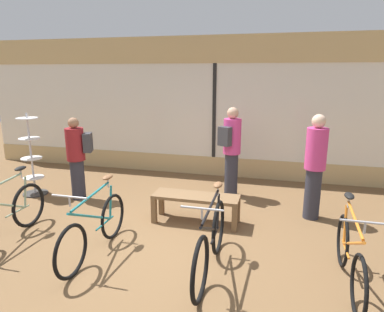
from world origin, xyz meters
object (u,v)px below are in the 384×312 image
(bicycle_left, at_px, (95,228))
(customer_mid_floor, at_px, (231,149))
(customer_near_rack, at_px, (315,165))
(customer_by_window, at_px, (77,156))
(display_bench, at_px, (196,200))
(accessory_rack, at_px, (32,162))
(bicycle_far_left, at_px, (3,216))
(bicycle_far_right, at_px, (350,256))
(bicycle_right, at_px, (211,242))

(bicycle_left, distance_m, customer_mid_floor, 3.14)
(customer_near_rack, distance_m, customer_by_window, 4.31)
(display_bench, relative_size, customer_by_window, 0.88)
(accessory_rack, height_order, customer_by_window, accessory_rack)
(bicycle_far_left, bearing_deg, accessory_rack, 117.71)
(bicycle_left, xyz_separation_m, display_bench, (1.06, 1.32, 0.01))
(bicycle_far_left, height_order, accessory_rack, accessory_rack)
(bicycle_left, distance_m, accessory_rack, 3.03)
(bicycle_far_right, xyz_separation_m, customer_near_rack, (-0.27, 1.90, 0.55))
(bicycle_far_right, relative_size, display_bench, 1.19)
(bicycle_left, bearing_deg, accessory_rack, 143.34)
(bicycle_far_left, xyz_separation_m, bicycle_right, (3.06, -0.03, 0.01))
(bicycle_right, relative_size, display_bench, 1.27)
(bicycle_far_left, xyz_separation_m, customer_mid_floor, (2.89, 2.74, 0.56))
(bicycle_right, xyz_separation_m, customer_mid_floor, (-0.17, 2.77, 0.55))
(bicycle_left, bearing_deg, bicycle_far_left, 179.90)
(bicycle_far_left, bearing_deg, bicycle_left, -0.10)
(accessory_rack, bearing_deg, display_bench, -7.76)
(bicycle_left, height_order, accessory_rack, accessory_rack)
(bicycle_left, distance_m, bicycle_far_right, 3.18)
(bicycle_right, distance_m, customer_near_rack, 2.48)
(customer_by_window, distance_m, customer_mid_floor, 2.96)
(bicycle_far_left, bearing_deg, customer_mid_floor, 43.44)
(bicycle_left, bearing_deg, bicycle_right, -0.99)
(bicycle_right, height_order, bicycle_far_right, bicycle_right)
(bicycle_right, bearing_deg, customer_near_rack, 57.03)
(bicycle_left, bearing_deg, bicycle_far_right, 1.79)
(bicycle_left, height_order, bicycle_right, bicycle_right)
(display_bench, height_order, customer_by_window, customer_by_window)
(bicycle_far_left, xyz_separation_m, customer_by_window, (0.08, 1.81, 0.47))
(bicycle_far_right, bearing_deg, customer_mid_floor, 123.66)
(accessory_rack, bearing_deg, customer_near_rack, 2.19)
(customer_by_window, bearing_deg, accessory_rack, -179.09)
(display_bench, xyz_separation_m, customer_near_rack, (1.84, 0.68, 0.54))
(bicycle_far_left, relative_size, bicycle_left, 1.03)
(bicycle_far_left, distance_m, accessory_rack, 2.05)
(customer_by_window, bearing_deg, customer_mid_floor, 18.22)
(bicycle_right, height_order, customer_near_rack, customer_near_rack)
(bicycle_far_left, relative_size, bicycle_far_right, 1.06)
(bicycle_far_left, height_order, customer_by_window, customer_by_window)
(accessory_rack, distance_m, customer_near_rack, 5.33)
(bicycle_left, bearing_deg, display_bench, 51.24)
(display_bench, distance_m, customer_by_window, 2.55)
(bicycle_right, bearing_deg, customer_mid_floor, 93.54)
(bicycle_right, relative_size, customer_by_window, 1.12)
(bicycle_far_left, relative_size, customer_by_window, 1.11)
(bicycle_left, bearing_deg, customer_near_rack, 34.58)
(bicycle_far_left, height_order, bicycle_far_right, bicycle_far_left)
(bicycle_far_left, xyz_separation_m, accessory_rack, (-0.94, 1.80, 0.29))
(bicycle_left, xyz_separation_m, bicycle_right, (1.59, -0.03, 0.02))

